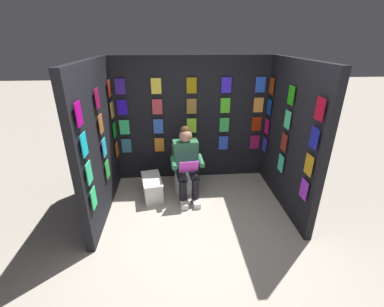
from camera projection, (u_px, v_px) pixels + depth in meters
name	position (u px, v px, depth m)	size (l,w,h in m)	color
ground_plane	(203.00, 246.00, 3.39)	(30.00, 30.00, 0.00)	#B2A899
display_wall_back	(191.00, 120.00, 4.72)	(2.82, 0.14, 2.22)	black
display_wall_left	(290.00, 137.00, 3.91)	(0.14, 1.90, 2.22)	black
display_wall_right	(98.00, 142.00, 3.71)	(0.14, 1.90, 2.22)	black
toilet	(185.00, 172.00, 4.58)	(0.42, 0.57, 0.77)	white
person_reading	(187.00, 163.00, 4.26)	(0.55, 0.71, 1.19)	#286B42
comic_longbox_near	(152.00, 187.00, 4.39)	(0.41, 0.64, 0.34)	white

